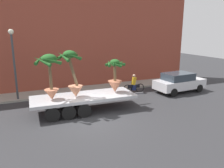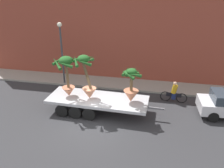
{
  "view_description": "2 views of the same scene",
  "coord_description": "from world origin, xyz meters",
  "px_view_note": "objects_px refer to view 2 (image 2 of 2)",
  "views": [
    {
      "loc": [
        -3.52,
        -10.97,
        4.88
      ],
      "look_at": [
        2.12,
        2.22,
        1.37
      ],
      "focal_mm": 35.12,
      "sensor_mm": 36.0,
      "label": 1
    },
    {
      "loc": [
        3.47,
        -11.21,
        7.86
      ],
      "look_at": [
        0.79,
        2.03,
        1.84
      ],
      "focal_mm": 37.83,
      "sensor_mm": 36.0,
      "label": 2
    }
  ],
  "objects_px": {
    "flatbed_trailer": "(94,101)",
    "street_lamp": "(61,45)",
    "cyclist": "(174,93)",
    "potted_palm_middle": "(131,87)",
    "potted_palm_rear": "(87,78)",
    "potted_palm_front": "(67,74)"
  },
  "relations": [
    {
      "from": "flatbed_trailer",
      "to": "street_lamp",
      "type": "distance_m",
      "value": 5.67
    },
    {
      "from": "cyclist",
      "to": "potted_palm_middle",
      "type": "bearing_deg",
      "value": -138.7
    },
    {
      "from": "potted_palm_rear",
      "to": "potted_palm_middle",
      "type": "relative_size",
      "value": 1.31
    },
    {
      "from": "potted_palm_rear",
      "to": "street_lamp",
      "type": "xyz_separation_m",
      "value": [
        -3.15,
        3.8,
        0.9
      ]
    },
    {
      "from": "potted_palm_rear",
      "to": "street_lamp",
      "type": "relative_size",
      "value": 0.58
    },
    {
      "from": "potted_palm_middle",
      "to": "potted_palm_front",
      "type": "height_order",
      "value": "potted_palm_front"
    },
    {
      "from": "potted_palm_rear",
      "to": "potted_palm_front",
      "type": "bearing_deg",
      "value": 177.83
    },
    {
      "from": "flatbed_trailer",
      "to": "potted_palm_front",
      "type": "bearing_deg",
      "value": -178.77
    },
    {
      "from": "potted_palm_rear",
      "to": "cyclist",
      "type": "bearing_deg",
      "value": 24.34
    },
    {
      "from": "potted_palm_rear",
      "to": "potted_palm_front",
      "type": "xyz_separation_m",
      "value": [
        -1.3,
        0.05,
        0.18
      ]
    },
    {
      "from": "potted_palm_front",
      "to": "potted_palm_middle",
      "type": "bearing_deg",
      "value": 0.32
    },
    {
      "from": "cyclist",
      "to": "street_lamp",
      "type": "relative_size",
      "value": 0.38
    },
    {
      "from": "flatbed_trailer",
      "to": "street_lamp",
      "type": "height_order",
      "value": "street_lamp"
    },
    {
      "from": "potted_palm_middle",
      "to": "cyclist",
      "type": "distance_m",
      "value": 3.84
    },
    {
      "from": "potted_palm_front",
      "to": "street_lamp",
      "type": "distance_m",
      "value": 4.24
    },
    {
      "from": "potted_palm_middle",
      "to": "street_lamp",
      "type": "bearing_deg",
      "value": 147.61
    },
    {
      "from": "potted_palm_middle",
      "to": "street_lamp",
      "type": "height_order",
      "value": "street_lamp"
    },
    {
      "from": "street_lamp",
      "to": "potted_palm_rear",
      "type": "bearing_deg",
      "value": -50.33
    },
    {
      "from": "potted_palm_rear",
      "to": "flatbed_trailer",
      "type": "bearing_deg",
      "value": 13.31
    },
    {
      "from": "potted_palm_rear",
      "to": "cyclist",
      "type": "xyz_separation_m",
      "value": [
        5.44,
        2.46,
        -1.66
      ]
    },
    {
      "from": "potted_palm_middle",
      "to": "potted_palm_front",
      "type": "xyz_separation_m",
      "value": [
        -4.03,
        -0.02,
        0.57
      ]
    },
    {
      "from": "potted_palm_rear",
      "to": "potted_palm_middle",
      "type": "distance_m",
      "value": 2.75
    }
  ]
}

